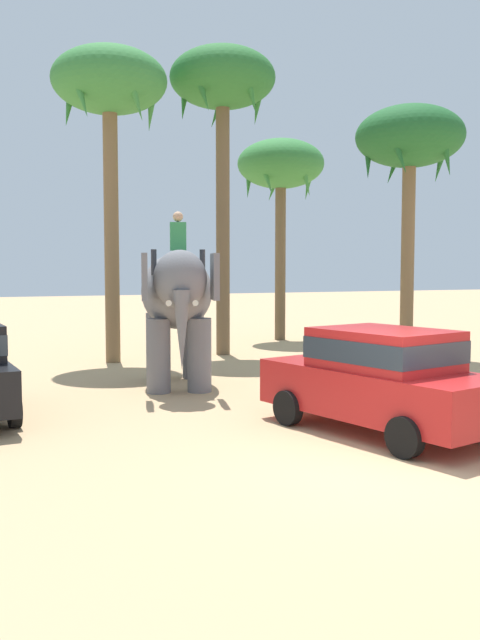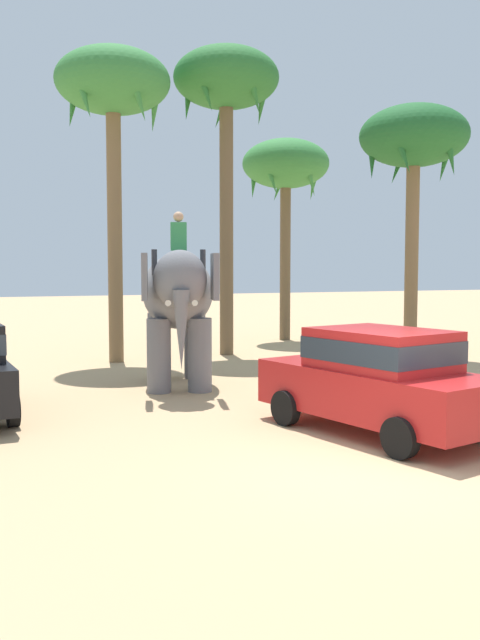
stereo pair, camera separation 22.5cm
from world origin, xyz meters
TOP-DOWN VIEW (x-y plane):
  - ground_plane at (0.00, 0.00)m, footprint 120.00×120.00m
  - car_sedan_foreground at (1.11, 1.62)m, footprint 2.53×4.37m
  - elephant_with_mahout at (-0.49, 7.11)m, footprint 2.48×4.02m
  - palm_tree_behind_elephant at (6.35, 15.34)m, footprint 3.20×3.20m
  - palm_tree_near_hut at (7.53, 9.33)m, footprint 3.20×3.20m
  - palm_tree_left_of_road at (2.69, 12.09)m, footprint 3.20×3.20m
  - palm_tree_far_back at (-0.85, 11.75)m, footprint 3.20×3.20m

SIDE VIEW (x-z plane):
  - ground_plane at x=0.00m, z-range 0.00..0.00m
  - car_sedan_foreground at x=1.11m, z-range 0.08..1.78m
  - elephant_with_mahout at x=-0.49m, z-range 0.05..3.93m
  - palm_tree_behind_elephant at x=6.35m, z-range 2.62..10.04m
  - palm_tree_near_hut at x=7.53m, z-range 2.64..10.11m
  - palm_tree_far_back at x=-0.85m, z-range 3.20..11.97m
  - palm_tree_left_of_road at x=2.69m, z-range 3.43..12.75m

